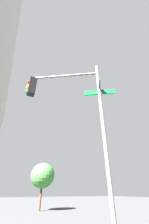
# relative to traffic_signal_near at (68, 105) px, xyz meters

# --- Properties ---
(traffic_signal_near) EXTENTS (2.04, 2.92, 6.31)m
(traffic_signal_near) POSITION_rel_traffic_signal_near_xyz_m (0.00, 0.00, 0.00)
(traffic_signal_near) COLOR slate
(traffic_signal_near) RESTS_ON ground_plane
(street_tree) EXTENTS (2.79, 2.79, 4.89)m
(street_tree) POSITION_rel_traffic_signal_near_xyz_m (14.08, -3.10, -0.99)
(street_tree) COLOR #4C331E
(street_tree) RESTS_ON ground_plane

